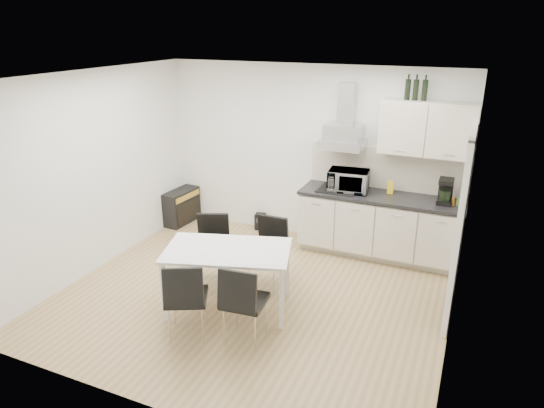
% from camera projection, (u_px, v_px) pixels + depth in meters
% --- Properties ---
extents(ground, '(4.50, 4.50, 0.00)m').
position_uv_depth(ground, '(253.00, 296.00, 5.91)').
color(ground, tan).
rests_on(ground, ground).
extents(wall_back, '(4.50, 0.10, 2.60)m').
position_uv_depth(wall_back, '(310.00, 154.00, 7.18)').
color(wall_back, white).
rests_on(wall_back, ground).
extents(wall_front, '(4.50, 0.10, 2.60)m').
position_uv_depth(wall_front, '(139.00, 275.00, 3.74)').
color(wall_front, white).
rests_on(wall_front, ground).
extents(wall_left, '(0.10, 4.00, 2.60)m').
position_uv_depth(wall_left, '(95.00, 173.00, 6.29)').
color(wall_left, white).
rests_on(wall_left, ground).
extents(wall_right, '(0.10, 4.00, 2.60)m').
position_uv_depth(wall_right, '(464.00, 227.00, 4.62)').
color(wall_right, white).
rests_on(wall_right, ground).
extents(ceiling, '(4.50, 4.50, 0.00)m').
position_uv_depth(ceiling, '(249.00, 77.00, 5.00)').
color(ceiling, white).
rests_on(ceiling, wall_back).
extents(doorway, '(0.08, 1.04, 2.10)m').
position_uv_depth(doorway, '(459.00, 229.00, 5.20)').
color(doorway, white).
rests_on(doorway, ground).
extents(kitchenette, '(2.22, 0.64, 2.52)m').
position_uv_depth(kitchenette, '(384.00, 201.00, 6.67)').
color(kitchenette, beige).
rests_on(kitchenette, ground).
extents(dining_table, '(1.56, 1.17, 0.75)m').
position_uv_depth(dining_table, '(228.00, 256.00, 5.44)').
color(dining_table, white).
rests_on(dining_table, ground).
extents(chair_far_left, '(0.59, 0.63, 0.88)m').
position_uv_depth(chair_far_left, '(212.00, 251.00, 6.07)').
color(chair_far_left, black).
rests_on(chair_far_left, ground).
extents(chair_far_right, '(0.44, 0.50, 0.88)m').
position_uv_depth(chair_far_right, '(267.00, 254.00, 6.00)').
color(chair_far_right, black).
rests_on(chair_far_right, ground).
extents(chair_near_left, '(0.62, 0.64, 0.88)m').
position_uv_depth(chair_near_left, '(187.00, 298.00, 5.04)').
color(chair_near_left, black).
rests_on(chair_near_left, ground).
extents(chair_near_right, '(0.48, 0.54, 0.88)m').
position_uv_depth(chair_near_right, '(245.00, 302.00, 4.97)').
color(chair_near_right, black).
rests_on(chair_near_right, ground).
extents(guitar_amp, '(0.35, 0.69, 0.56)m').
position_uv_depth(guitar_amp, '(182.00, 206.00, 8.01)').
color(guitar_amp, black).
rests_on(guitar_amp, ground).
extents(floor_speaker, '(0.18, 0.16, 0.26)m').
position_uv_depth(floor_speaker, '(260.00, 221.00, 7.79)').
color(floor_speaker, black).
rests_on(floor_speaker, ground).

